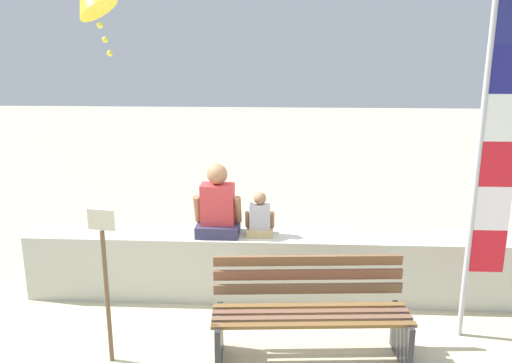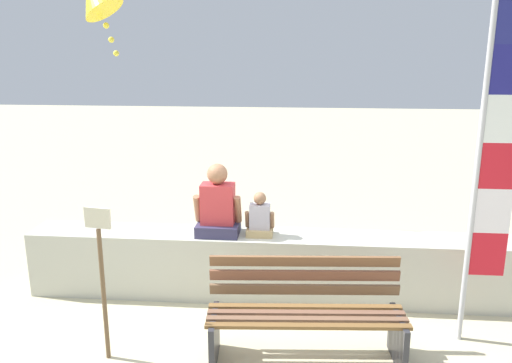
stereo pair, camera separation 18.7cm
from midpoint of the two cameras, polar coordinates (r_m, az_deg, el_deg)
ground_plane at (r=5.23m, az=0.51°, el=-16.84°), size 40.00×40.00×0.00m
seawall_ledge at (r=5.84m, az=0.91°, el=-9.25°), size 5.43×0.52×0.73m
park_bench at (r=4.77m, az=4.84°, el=-14.29°), size 1.78×0.74×0.88m
person_adult at (r=5.63m, az=-5.19°, el=-2.88°), size 0.52×0.38×0.79m
person_child at (r=5.63m, az=-0.52°, el=-4.11°), size 0.32×0.23×0.49m
flag_banner at (r=5.02m, az=23.56°, el=2.62°), size 0.36×0.05×3.17m
sign_post at (r=4.71m, az=-17.40°, el=-9.79°), size 0.24×0.06×1.42m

